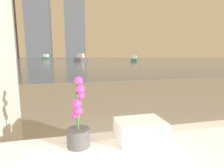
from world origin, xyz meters
The scene contains 7 objects.
potted_orchid centered at (-0.43, 0.85, 0.68)m, with size 0.12×0.12×0.37m.
towel_stack centered at (-0.08, 0.83, 0.63)m, with size 0.27×0.19×0.12m.
harbor_water centered at (0.00, 62.00, 0.01)m, with size 180.00×110.00×0.01m.
harbor_boat_0 centered at (12.54, 34.15, 0.45)m, with size 2.48×3.53×1.26m.
harbor_boat_1 centered at (-8.49, 66.95, 0.67)m, with size 2.66×5.23×1.87m.
harbor_boat_2 centered at (1.99, 38.86, 0.60)m, with size 3.20×4.70×1.67m.
skyline_tower_3 centered at (3.59, 118.00, 24.81)m, with size 12.44×8.70×49.62m.
Camera 1 is at (-0.46, -0.04, 1.04)m, focal length 28.00 mm.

